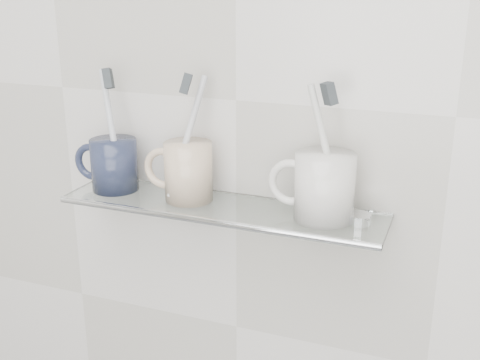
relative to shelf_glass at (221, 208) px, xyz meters
The scene contains 18 objects.
wall_back 0.17m from the shelf_glass, 90.00° to the left, with size 2.50×2.50×0.00m, color beige.
shelf_glass is the anchor object (origin of this frame).
shelf_rail 0.06m from the shelf_glass, 90.00° to the right, with size 0.01×0.01×0.50m, color silver.
bracket_left 0.22m from the shelf_glass, 167.38° to the left, with size 0.02×0.02×0.03m, color silver.
bracket_right 0.22m from the shelf_glass, 12.62° to the left, with size 0.02×0.02×0.03m, color silver.
mug_left 0.19m from the shelf_glass, behind, with size 0.07×0.07×0.08m, color #192134.
mug_left_handle 0.24m from the shelf_glass, behind, with size 0.06×0.06×0.01m, color #192134.
toothbrush_left 0.22m from the shelf_glass, behind, with size 0.01×0.01×0.19m, color silver.
bristles_left 0.26m from the shelf_glass, behind, with size 0.01×0.02×0.03m, color #2C3235.
mug_center 0.08m from the shelf_glass, behind, with size 0.07×0.07×0.09m, color beige.
mug_center_handle 0.11m from the shelf_glass, behind, with size 0.07×0.07×0.01m, color beige.
toothbrush_center 0.12m from the shelf_glass, behind, with size 0.01×0.01×0.19m, color #B0B1B2.
bristles_center 0.19m from the shelf_glass, behind, with size 0.01×0.02×0.03m, color #2C3235.
mug_right 0.17m from the shelf_glass, ahead, with size 0.09×0.09×0.10m, color silver.
mug_right_handle 0.12m from the shelf_glass, ahead, with size 0.07×0.07×0.01m, color silver.
toothbrush_right 0.19m from the shelf_glass, ahead, with size 0.01×0.01×0.19m, color silver.
bristles_right 0.24m from the shelf_glass, ahead, with size 0.01×0.02×0.03m, color #2C3235.
chrome_cap 0.21m from the shelf_glass, ahead, with size 0.03×0.03×0.01m, color silver.
Camera 1 is at (0.33, 0.25, 1.43)m, focal length 45.00 mm.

